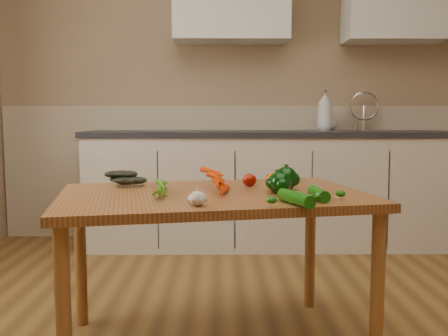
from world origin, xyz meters
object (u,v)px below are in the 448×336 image
at_px(pepper_a, 277,182).
at_px(pepper_b, 286,178).
at_px(soap_bottle_a, 325,110).
at_px(tomato_c, 287,178).
at_px(tomato_a, 249,180).
at_px(leafy_greens, 127,176).
at_px(zucchini_a, 319,194).
at_px(garlic_bulb, 198,198).
at_px(soap_bottle_b, 325,119).
at_px(zucchini_b, 296,198).
at_px(carrot_bunch, 199,184).
at_px(soap_bottle_c, 330,121).
at_px(pepper_c, 281,183).
at_px(table, 213,210).
at_px(tomato_b, 272,179).

relative_size(pepper_a, pepper_b, 0.81).
bearing_deg(soap_bottle_a, tomato_c, -96.16).
relative_size(tomato_a, tomato_c, 0.82).
relative_size(leafy_greens, zucchini_a, 1.05).
height_order(pepper_b, tomato_a, pepper_b).
bearing_deg(garlic_bulb, soap_bottle_b, 67.22).
bearing_deg(garlic_bulb, leafy_greens, 123.72).
height_order(pepper_b, zucchini_b, pepper_b).
xyz_separation_m(tomato_a, tomato_c, (0.18, 0.03, 0.01)).
height_order(soap_bottle_b, zucchini_a, soap_bottle_b).
xyz_separation_m(carrot_bunch, pepper_b, (0.39, 0.06, 0.02)).
xyz_separation_m(soap_bottle_c, tomato_a, (-0.75, -1.72, -0.26)).
bearing_deg(soap_bottle_a, garlic_bulb, -101.46).
bearing_deg(soap_bottle_c, garlic_bulb, -78.64).
bearing_deg(tomato_c, tomato_a, -169.45).
xyz_separation_m(garlic_bulb, pepper_c, (0.34, 0.29, 0.02)).
relative_size(carrot_bunch, tomato_a, 3.63).
relative_size(table, tomato_b, 21.23).
xyz_separation_m(tomato_b, zucchini_b, (0.03, -0.52, -0.01)).
bearing_deg(garlic_bulb, carrot_bunch, 91.72).
height_order(table, soap_bottle_c, soap_bottle_c).
distance_m(leafy_greens, tomato_b, 0.68).
xyz_separation_m(tomato_c, zucchini_b, (-0.04, -0.52, -0.01)).
relative_size(pepper_a, zucchini_b, 0.41).
bearing_deg(pepper_b, zucchini_b, -92.35).
relative_size(soap_bottle_b, garlic_bulb, 2.84).
height_order(pepper_b, tomato_c, pepper_b).
xyz_separation_m(pepper_a, zucchini_a, (0.14, -0.22, -0.02)).
bearing_deg(pepper_a, carrot_bunch, -179.29).
relative_size(soap_bottle_b, soap_bottle_c, 1.21).
distance_m(carrot_bunch, tomato_c, 0.45).
distance_m(pepper_c, zucchini_a, 0.21).
bearing_deg(carrot_bunch, soap_bottle_a, 51.99).
distance_m(tomato_a, tomato_c, 0.18).
relative_size(garlic_bulb, zucchini_b, 0.32).
height_order(soap_bottle_b, zucchini_b, soap_bottle_b).
distance_m(tomato_b, zucchini_b, 0.52).
xyz_separation_m(leafy_greens, pepper_a, (0.68, -0.18, -0.00)).
bearing_deg(table, pepper_b, 4.07).
xyz_separation_m(table, tomato_c, (0.35, 0.22, 0.11)).
relative_size(tomato_a, zucchini_b, 0.33).
relative_size(tomato_a, zucchini_a, 0.38).
height_order(soap_bottle_a, garlic_bulb, soap_bottle_a).
bearing_deg(soap_bottle_c, soap_bottle_b, -125.87).
bearing_deg(pepper_c, soap_bottle_b, 72.95).
bearing_deg(pepper_b, pepper_c, -108.13).
distance_m(leafy_greens, zucchini_a, 0.91).
relative_size(pepper_b, tomato_c, 1.26).
bearing_deg(pepper_c, garlic_bulb, -139.77).
relative_size(table, carrot_bunch, 5.95).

